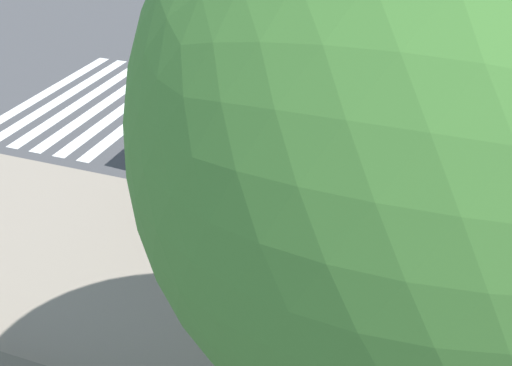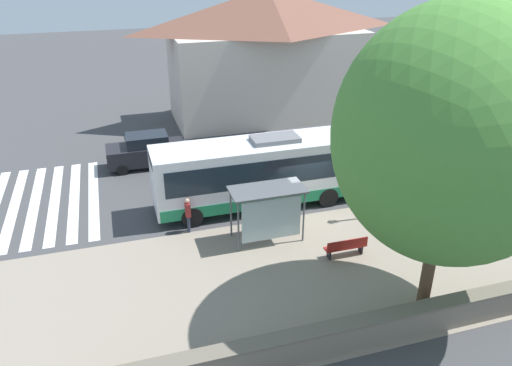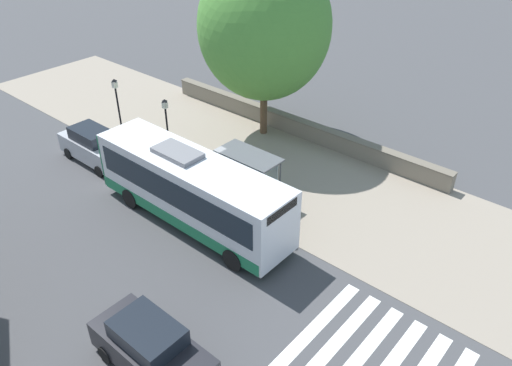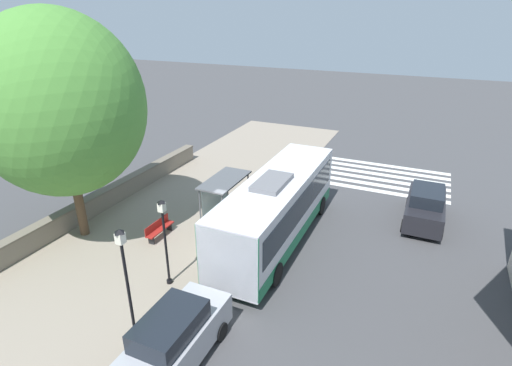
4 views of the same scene
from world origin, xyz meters
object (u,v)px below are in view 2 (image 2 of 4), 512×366
object	(u,v)px
street_lamp_near	(380,174)
parked_car_behind_bus	(409,169)
pedestrian	(188,212)
bench	(346,247)
bus	(260,171)
parked_car_far_lane	(146,151)
bus_shelter	(268,200)
shade_tree	(453,136)
street_lamp_far	(429,153)

from	to	relation	value
street_lamp_near	parked_car_behind_bus	distance (m)	4.42
pedestrian	bench	bearing A→B (deg)	-123.22
parked_car_behind_bus	pedestrian	bearing A→B (deg)	96.20
pedestrian	bench	distance (m)	7.08
bus	parked_car_far_lane	bearing A→B (deg)	37.23
bus_shelter	pedestrian	distance (m)	3.79
bus_shelter	parked_car_behind_bus	xyz separation A→B (m)	(3.05, -8.88, -1.07)
bus	bus_shelter	bearing A→B (deg)	168.94
bus	shade_tree	size ratio (longest dim) A/B	0.97
bus_shelter	parked_car_behind_bus	world-z (taller)	bus_shelter
bus_shelter	parked_car_far_lane	distance (m)	10.68
parked_car_behind_bus	parked_car_far_lane	distance (m)	14.72
bus_shelter	parked_car_behind_bus	bearing A→B (deg)	-71.02
bench	pedestrian	bearing A→B (deg)	56.78
parked_car_behind_bus	street_lamp_near	bearing A→B (deg)	127.94
street_lamp_far	pedestrian	bearing A→B (deg)	87.77
bus_shelter	street_lamp_near	world-z (taller)	street_lamp_near
bus	shade_tree	world-z (taller)	shade_tree
bench	shade_tree	distance (m)	7.18
pedestrian	shade_tree	world-z (taller)	shade_tree
street_lamp_near	street_lamp_far	size ratio (longest dim) A/B	0.87
bench	street_lamp_far	distance (m)	7.16
bench	parked_car_far_lane	world-z (taller)	parked_car_far_lane
bench	shade_tree	size ratio (longest dim) A/B	0.17
street_lamp_far	parked_car_behind_bus	bearing A→B (deg)	-7.61
street_lamp_far	street_lamp_near	bearing A→B (deg)	104.79
parked_car_far_lane	street_lamp_near	bearing A→B (deg)	-133.44
bus_shelter	street_lamp_far	bearing A→B (deg)	-81.58
shade_tree	parked_car_behind_bus	world-z (taller)	shade_tree
street_lamp_near	street_lamp_far	distance (m)	3.21
shade_tree	parked_car_far_lane	xyz separation A→B (m)	(15.50, 8.25, -5.59)
bus_shelter	shade_tree	distance (m)	8.34
pedestrian	bench	world-z (taller)	pedestrian
parked_car_behind_bus	parked_car_far_lane	world-z (taller)	parked_car_behind_bus
parked_car_behind_bus	parked_car_far_lane	xyz separation A→B (m)	(6.69, 13.12, -0.02)
street_lamp_far	parked_car_far_lane	xyz separation A→B (m)	(8.46, 12.88, -1.67)
street_lamp_near	street_lamp_far	bearing A→B (deg)	-75.21
bench	parked_car_behind_bus	size ratio (longest dim) A/B	0.40
street_lamp_far	parked_car_far_lane	bearing A→B (deg)	56.70
parked_car_behind_bus	parked_car_far_lane	bearing A→B (deg)	62.99
pedestrian	shade_tree	distance (m)	11.79
street_lamp_near	parked_car_behind_bus	xyz separation A→B (m)	(2.59, -3.32, -1.33)
bus	shade_tree	xyz separation A→B (m)	(-9.07, -3.36, 4.71)
pedestrian	parked_car_far_lane	size ratio (longest dim) A/B	0.38
bus_shelter	pedestrian	bearing A→B (deg)	61.46
bus_shelter	bench	xyz separation A→B (m)	(-2.13, -2.71, -1.55)
pedestrian	street_lamp_far	bearing A→B (deg)	-92.23
street_lamp_far	parked_car_far_lane	world-z (taller)	street_lamp_far
street_lamp_far	parked_car_behind_bus	world-z (taller)	street_lamp_far
street_lamp_near	street_lamp_far	xyz separation A→B (m)	(0.81, -3.08, 0.32)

